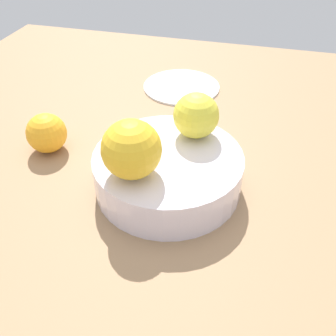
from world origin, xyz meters
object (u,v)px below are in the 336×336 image
Objects in this scene: fruit_bowl at (168,172)px; orange_loose_0 at (47,133)px; orange_in_bowl_1 at (196,116)px; orange_in_bowl_0 at (131,149)px; side_plate at (181,86)px.

orange_loose_0 reaches higher than fruit_bowl.
orange_in_bowl_1 is at bearing -23.91° from fruit_bowl.
orange_in_bowl_0 is 1.18× the size of orange_loose_0.
orange_in_bowl_0 reaches higher than orange_in_bowl_1.
orange_in_bowl_0 is at bearing -115.76° from orange_loose_0.
fruit_bowl is at bearing -170.48° from side_plate.
orange_in_bowl_0 is 1.16× the size of orange_in_bowl_1.
orange_in_bowl_1 is (10.04, -5.64, -0.48)cm from orange_in_bowl_0.
fruit_bowl is at bearing -35.21° from orange_in_bowl_0.
fruit_bowl is 3.17× the size of orange_in_bowl_1.
fruit_bowl is 20.29cm from orange_loose_0.
orange_in_bowl_1 is 23.14cm from orange_loose_0.
orange_in_bowl_0 is at bearing -177.14° from side_plate.
fruit_bowl is 8.46cm from orange_in_bowl_0.
orange_in_bowl_0 is (-4.53, 3.19, 6.39)cm from fruit_bowl.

